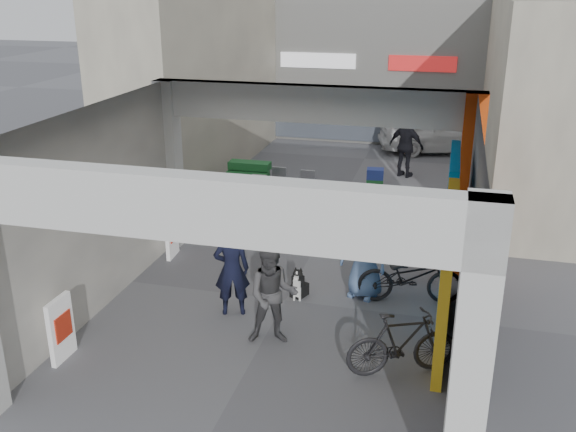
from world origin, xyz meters
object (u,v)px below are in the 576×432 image
(cafe_set, at_px, (281,194))
(bicycle_rear, at_px, (402,343))
(man_with_dog, at_px, (232,269))
(man_back_turned, at_px, (273,295))
(produce_stand, at_px, (248,183))
(border_collie, at_px, (299,285))
(man_crates, at_px, (406,146))
(white_van, at_px, (441,132))
(bicycle_front, at_px, (410,277))
(man_elderly, at_px, (365,251))

(cafe_set, bearing_deg, bicycle_rear, -61.70)
(man_with_dog, height_order, man_back_turned, man_with_dog)
(produce_stand, bearing_deg, cafe_set, -15.69)
(border_collie, bearing_deg, cafe_set, 129.76)
(man_crates, xyz_separation_m, white_van, (0.89, 3.19, -0.23))
(cafe_set, distance_m, man_back_turned, 6.51)
(man_with_dog, bearing_deg, bicycle_front, -177.20)
(white_van, bearing_deg, man_elderly, 159.43)
(man_elderly, height_order, bicycle_rear, man_elderly)
(bicycle_front, bearing_deg, man_crates, -5.80)
(man_crates, bearing_deg, bicycle_front, 119.60)
(man_crates, bearing_deg, man_with_dog, 100.75)
(man_elderly, xyz_separation_m, white_van, (0.97, 10.96, -0.19))
(man_back_turned, relative_size, man_elderly, 0.92)
(bicycle_front, bearing_deg, man_elderly, 76.28)
(man_with_dog, relative_size, white_van, 0.41)
(man_with_dog, xyz_separation_m, man_crates, (2.15, 8.97, 0.09))
(man_elderly, bearing_deg, bicycle_front, 14.94)
(bicycle_rear, height_order, white_van, white_van)
(man_elderly, xyz_separation_m, bicycle_rear, (0.87, -2.29, -0.38))
(bicycle_rear, bearing_deg, bicycle_front, -22.83)
(man_crates, distance_m, white_van, 3.32)
(produce_stand, height_order, bicycle_front, bicycle_front)
(cafe_set, xyz_separation_m, man_elderly, (2.72, -4.38, 0.57))
(bicycle_rear, xyz_separation_m, white_van, (0.11, 13.25, 0.19))
(border_collie, bearing_deg, produce_stand, 137.51)
(border_collie, height_order, bicycle_rear, bicycle_rear)
(cafe_set, bearing_deg, man_with_dog, -83.28)
(border_collie, distance_m, man_back_turned, 1.64)
(man_back_turned, xyz_separation_m, man_crates, (1.23, 9.68, 0.10))
(man_back_turned, relative_size, bicycle_rear, 0.99)
(man_with_dog, bearing_deg, border_collie, -158.53)
(border_collie, bearing_deg, white_van, 100.64)
(cafe_set, height_order, man_crates, man_crates)
(man_elderly, relative_size, bicycle_rear, 1.07)
(man_crates, bearing_deg, produce_stand, 59.86)
(cafe_set, xyz_separation_m, man_with_dog, (0.66, -5.58, 0.51))
(produce_stand, height_order, bicycle_rear, bicycle_rear)
(cafe_set, relative_size, man_elderly, 0.82)
(man_with_dog, xyz_separation_m, white_van, (3.04, 12.16, -0.13))
(bicycle_rear, bearing_deg, man_with_dog, 45.51)
(white_van, bearing_deg, man_with_dog, 150.48)
(white_van, bearing_deg, man_crates, 148.93)
(produce_stand, distance_m, border_collie, 6.00)
(cafe_set, height_order, man_elderly, man_elderly)
(produce_stand, distance_m, man_crates, 4.79)
(man_elderly, bearing_deg, bicycle_rear, -51.77)
(produce_stand, xyz_separation_m, white_van, (4.76, 5.97, 0.34))
(man_elderly, bearing_deg, white_van, 102.39)
(border_collie, xyz_separation_m, man_crates, (1.19, 8.15, 0.67))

